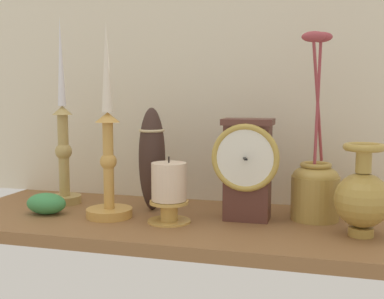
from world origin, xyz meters
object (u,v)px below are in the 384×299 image
(candlestick_tall_left, at_px, (108,158))
(brass_vase_jar, at_px, (315,183))
(tall_ceramic_vase, at_px, (152,159))
(mantel_clock, at_px, (247,167))
(candlestick_tall_center, at_px, (63,146))
(brass_vase_bulbous, at_px, (362,196))
(pillar_candle_front, at_px, (169,191))

(candlestick_tall_left, xyz_separation_m, brass_vase_jar, (0.40, 0.09, -0.05))
(brass_vase_jar, bearing_deg, tall_ceramic_vase, -178.29)
(mantel_clock, xyz_separation_m, candlestick_tall_center, (-0.43, 0.04, 0.03))
(candlestick_tall_left, height_order, tall_ceramic_vase, candlestick_tall_left)
(brass_vase_bulbous, xyz_separation_m, pillar_candle_front, (-0.35, -0.00, -0.01))
(brass_vase_bulbous, bearing_deg, pillar_candle_front, -179.84)
(candlestick_tall_center, bearing_deg, mantel_clock, -4.92)
(tall_ceramic_vase, bearing_deg, brass_vase_jar, 1.71)
(mantel_clock, height_order, candlestick_tall_left, candlestick_tall_left)
(mantel_clock, xyz_separation_m, pillar_candle_front, (-0.14, -0.06, -0.04))
(brass_vase_bulbous, bearing_deg, candlestick_tall_left, 179.57)
(candlestick_tall_center, distance_m, brass_vase_bulbous, 0.65)
(brass_vase_bulbous, bearing_deg, mantel_clock, 165.19)
(candlestick_tall_left, relative_size, brass_vase_jar, 1.06)
(mantel_clock, height_order, brass_vase_bulbous, mantel_clock)
(mantel_clock, distance_m, tall_ceramic_vase, 0.21)
(pillar_candle_front, bearing_deg, candlestick_tall_left, 177.95)
(brass_vase_jar, distance_m, tall_ceramic_vase, 0.34)
(tall_ceramic_vase, bearing_deg, candlestick_tall_left, -127.76)
(brass_vase_jar, height_order, tall_ceramic_vase, brass_vase_jar)
(mantel_clock, xyz_separation_m, brass_vase_jar, (0.13, 0.04, -0.03))
(mantel_clock, xyz_separation_m, candlestick_tall_left, (-0.27, -0.05, 0.02))
(candlestick_tall_left, bearing_deg, candlestick_tall_center, 149.82)
(brass_vase_jar, bearing_deg, candlestick_tall_center, -179.70)
(mantel_clock, relative_size, brass_vase_jar, 0.54)
(mantel_clock, bearing_deg, candlestick_tall_left, -169.15)
(candlestick_tall_left, height_order, brass_vase_bulbous, candlestick_tall_left)
(pillar_candle_front, relative_size, tall_ceramic_vase, 0.58)
(mantel_clock, bearing_deg, pillar_candle_front, -158.36)
(candlestick_tall_left, xyz_separation_m, brass_vase_bulbous, (0.48, -0.00, -0.05))
(pillar_candle_front, bearing_deg, mantel_clock, 21.64)
(candlestick_tall_left, relative_size, pillar_candle_front, 3.04)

